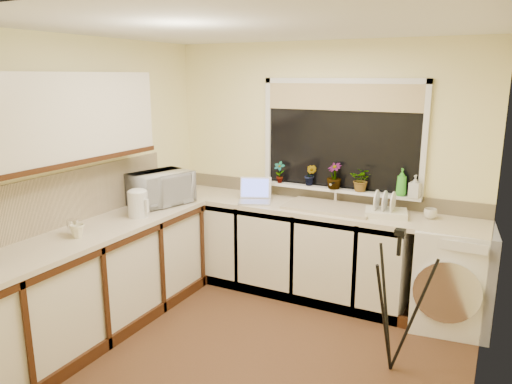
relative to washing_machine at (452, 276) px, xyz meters
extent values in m
plane|color=#563222|center=(-1.33, -1.18, -0.45)|extent=(3.20, 3.20, 0.00)
plane|color=white|center=(-1.33, -1.18, 2.00)|extent=(3.20, 3.20, 0.00)
plane|color=#FFF3AA|center=(-1.33, 0.32, 0.78)|extent=(3.20, 0.00, 3.20)
plane|color=#FFF3AA|center=(-1.33, -2.68, 0.78)|extent=(3.20, 0.00, 3.20)
plane|color=#FFF3AA|center=(-2.93, -1.18, 0.78)|extent=(0.00, 3.00, 3.00)
plane|color=#FFF3AA|center=(0.27, -1.18, 0.78)|extent=(0.00, 3.00, 3.00)
cube|color=silver|center=(-1.65, 0.02, -0.02)|extent=(2.55, 0.60, 0.86)
cube|color=silver|center=(-2.63, -1.48, -0.02)|extent=(0.54, 2.40, 0.86)
cube|color=beige|center=(-1.33, 0.02, 0.43)|extent=(3.20, 0.60, 0.04)
cube|color=beige|center=(-2.63, -1.48, 0.43)|extent=(0.60, 2.40, 0.04)
cube|color=silver|center=(-2.77, -1.63, 1.35)|extent=(0.28, 1.90, 0.70)
cube|color=beige|center=(-2.91, -1.48, 0.68)|extent=(0.02, 2.40, 0.45)
cube|color=beige|center=(-1.33, 0.31, 0.52)|extent=(3.20, 0.02, 0.14)
cube|color=black|center=(-1.13, 0.31, 1.10)|extent=(1.50, 0.02, 1.00)
cube|color=tan|center=(-1.13, 0.28, 1.48)|extent=(1.50, 0.02, 0.25)
cube|color=white|center=(-1.13, 0.25, 0.59)|extent=(1.60, 0.14, 0.03)
cube|color=tan|center=(-1.13, 0.02, 0.47)|extent=(0.82, 0.46, 0.03)
cylinder|color=silver|center=(-1.13, 0.20, 0.57)|extent=(0.03, 0.03, 0.24)
cube|color=white|center=(0.00, 0.00, 0.00)|extent=(0.70, 0.68, 0.89)
cube|color=#A9AAB2|center=(-1.85, -0.11, 0.46)|extent=(0.38, 0.33, 0.02)
cube|color=#5668E9|center=(-1.91, 0.02, 0.57)|extent=(0.32, 0.20, 0.21)
cylinder|color=silver|center=(-2.54, -1.02, 0.57)|extent=(0.17, 0.17, 0.23)
cube|color=silver|center=(-0.59, 0.02, 0.48)|extent=(0.41, 0.35, 0.05)
cylinder|color=white|center=(-2.67, -1.64, 0.51)|extent=(0.09, 0.09, 0.12)
imported|color=silver|center=(-2.64, -0.57, 0.61)|extent=(0.52, 0.65, 0.31)
imported|color=#999999|center=(-1.73, 0.22, 0.71)|extent=(0.12, 0.08, 0.22)
imported|color=#999999|center=(-1.41, 0.24, 0.71)|extent=(0.12, 0.10, 0.21)
imported|color=#999999|center=(-1.15, 0.21, 0.73)|extent=(0.18, 0.18, 0.25)
imported|color=#999999|center=(-0.88, 0.23, 0.72)|extent=(0.21, 0.19, 0.23)
imported|color=green|center=(-0.51, 0.23, 0.73)|extent=(0.13, 0.13, 0.25)
imported|color=#999999|center=(-0.39, 0.22, 0.70)|extent=(0.10, 0.10, 0.20)
imported|color=silver|center=(-0.23, 0.11, 0.50)|extent=(0.13, 0.13, 0.09)
imported|color=beige|center=(-2.58, -1.68, 0.50)|extent=(0.13, 0.13, 0.10)
camera|label=1|loc=(0.30, -4.24, 1.68)|focal=34.22mm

